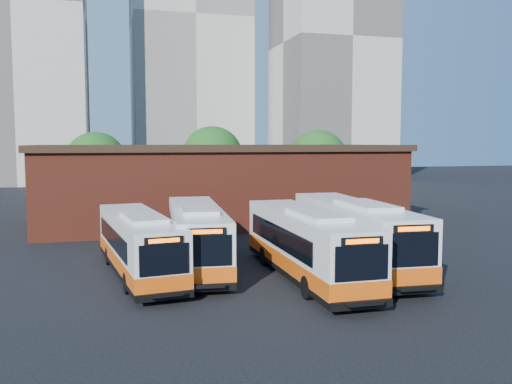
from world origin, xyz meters
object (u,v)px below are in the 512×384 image
object	(u,v)px
bus_mideast	(306,247)
bus_east	(354,237)
bus_midwest	(196,238)
bus_west	(139,247)
transit_worker	(347,289)

from	to	relation	value
bus_mideast	bus_east	distance (m)	3.63
bus_midwest	bus_mideast	xyz separation A→B (m)	(4.74, -3.85, 0.02)
bus_west	transit_worker	size ratio (longest dim) A/B	6.79
bus_west	bus_midwest	size ratio (longest dim) A/B	0.95
bus_east	transit_worker	xyz separation A→B (m)	(-3.53, -6.83, -0.76)
bus_midwest	bus_mideast	world-z (taller)	bus_mideast
bus_mideast	transit_worker	size ratio (longest dim) A/B	7.22
bus_east	transit_worker	distance (m)	7.73
bus_midwest	bus_west	bearing A→B (deg)	-155.23
bus_midwest	transit_worker	bearing A→B (deg)	-59.20
bus_midwest	bus_east	xyz separation A→B (m)	(8.00, -2.28, 0.11)
bus_east	bus_west	bearing A→B (deg)	177.10
bus_west	bus_mideast	bearing A→B (deg)	-26.77
bus_west	bus_mideast	world-z (taller)	bus_mideast
bus_west	transit_worker	xyz separation A→B (m)	(7.51, -7.99, -0.57)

